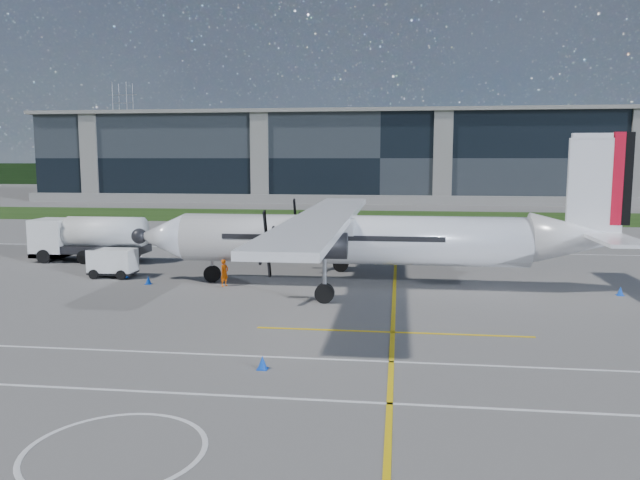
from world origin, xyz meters
TOP-DOWN VIEW (x-y plane):
  - ground at (0.00, 40.00)m, footprint 400.00×400.00m
  - grass_strip at (0.00, 48.00)m, footprint 400.00×18.00m
  - terminal_building at (0.00, 80.00)m, footprint 120.00×20.00m
  - tree_line at (0.00, 140.00)m, footprint 400.00×6.00m
  - pylon_west at (-80.00, 150.00)m, footprint 9.00×4.60m
  - yellow_taxiway_centerline at (3.00, 10.00)m, footprint 0.20×70.00m
  - white_lane_line at (0.00, -14.00)m, footprint 90.00×0.15m
  - turboprop_aircraft at (1.52, 3.72)m, footprint 28.68×29.74m
  - fuel_tanker_truck at (-19.82, 10.19)m, footprint 8.77×2.85m
  - baggage_tug at (-14.80, 4.56)m, footprint 2.99×1.80m
  - ground_crew_person at (-6.97, 2.67)m, footprint 0.83×0.91m
  - safety_cone_portwing at (-1.58, -11.38)m, footprint 0.36×0.36m
  - safety_cone_fwd at (-13.91, 4.37)m, footprint 0.36×0.36m
  - safety_cone_stbdwing at (-1.08, 18.40)m, footprint 0.36×0.36m
  - safety_cone_nose_port at (-11.67, 2.65)m, footprint 0.36×0.36m
  - safety_cone_tail at (15.35, 2.95)m, footprint 0.36×0.36m

SIDE VIEW (x-z plane):
  - ground at x=0.00m, z-range 0.00..0.00m
  - yellow_taxiway_centerline at x=3.00m, z-range 0.00..0.01m
  - white_lane_line at x=0.00m, z-range 0.00..0.01m
  - grass_strip at x=0.00m, z-range 0.00..0.04m
  - safety_cone_portwing at x=-1.58m, z-range 0.00..0.50m
  - safety_cone_fwd at x=-13.91m, z-range 0.00..0.50m
  - safety_cone_stbdwing at x=-1.08m, z-range 0.00..0.50m
  - safety_cone_nose_port at x=-11.67m, z-range 0.00..0.50m
  - safety_cone_tail at x=15.35m, z-range 0.00..0.50m
  - baggage_tug at x=-14.80m, z-range 0.00..1.80m
  - ground_crew_person at x=-6.97m, z-range 0.00..1.84m
  - fuel_tanker_truck at x=-19.82m, z-range 0.00..3.29m
  - tree_line at x=0.00m, z-range 0.00..6.00m
  - turboprop_aircraft at x=1.52m, z-range 0.00..8.92m
  - terminal_building at x=0.00m, z-range 0.00..15.00m
  - pylon_west at x=-80.00m, z-range 0.00..30.00m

